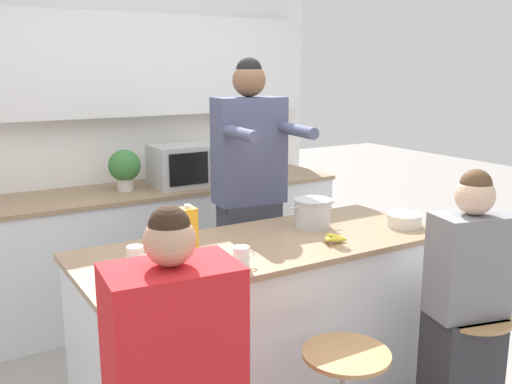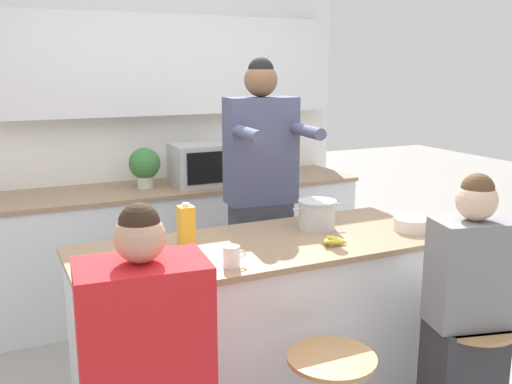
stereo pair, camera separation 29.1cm
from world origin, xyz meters
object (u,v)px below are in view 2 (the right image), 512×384
coffee_cup_near (131,250)px  person_cooking (261,207)px  juice_carton (186,226)px  fruit_bowl (412,224)px  cooking_pot (317,214)px  banana_bunch (333,241)px  potted_plant (145,165)px  coffee_cup_far (232,257)px  microwave (205,164)px  kitchen_island (262,327)px  person_seated_near (466,326)px  bar_stool_rightmost (469,379)px

coffee_cup_near → person_cooking: bearing=33.1°
juice_carton → fruit_bowl: bearing=-12.4°
cooking_pot → banana_bunch: (-0.08, -0.29, -0.06)m
coffee_cup_near → juice_carton: bearing=11.5°
fruit_bowl → potted_plant: potted_plant is taller
fruit_bowl → banana_bunch: (-0.53, -0.04, -0.01)m
coffee_cup_far → microwave: size_ratio=0.22×
coffee_cup_far → banana_bunch: bearing=7.5°
kitchen_island → fruit_bowl: (0.84, -0.15, 0.50)m
coffee_cup_far → potted_plant: 1.86m
juice_carton → coffee_cup_near: bearing=-168.5°
kitchen_island → person_cooking: (0.33, 0.70, 0.46)m
fruit_bowl → juice_carton: size_ratio=0.88×
person_seated_near → potted_plant: (-0.93, 2.26, 0.49)m
bar_stool_rightmost → coffee_cup_near: coffee_cup_near is taller
kitchen_island → potted_plant: potted_plant is taller
bar_stool_rightmost → person_seated_near: bearing=132.2°
coffee_cup_far → person_cooking: bearing=57.6°
cooking_pot → fruit_bowl: (0.45, -0.25, -0.05)m
bar_stool_rightmost → juice_carton: 1.55m
kitchen_island → fruit_bowl: size_ratio=9.88×
coffee_cup_far → banana_bunch: 0.59m
person_cooking → juice_carton: (-0.69, -0.58, 0.11)m
fruit_bowl → potted_plant: size_ratio=0.65×
banana_bunch → potted_plant: bearing=105.5°
cooking_pot → coffee_cup_far: cooking_pot is taller
person_cooking → coffee_cup_far: size_ratio=17.50×
coffee_cup_far → microwave: (0.54, 1.81, 0.10)m
person_cooking → microwave: bearing=100.5°
coffee_cup_near → banana_bunch: bearing=-14.2°
potted_plant → person_seated_near: bearing=-67.6°
kitchen_island → coffee_cup_far: size_ratio=17.87×
coffee_cup_near → person_seated_near: bearing=-27.5°
person_cooking → potted_plant: 1.05m
juice_carton → microwave: microwave is taller
juice_carton → banana_bunch: bearing=-24.4°
fruit_bowl → coffee_cup_far: coffee_cup_far is taller
person_seated_near → juice_carton: 1.42m
person_seated_near → cooking_pot: person_seated_near is taller
person_seated_near → juice_carton: size_ratio=6.14×
juice_carton → potted_plant: potted_plant is taller
person_seated_near → banana_bunch: bearing=146.4°
person_cooking → coffee_cup_near: bearing=-141.2°
fruit_bowl → potted_plant: (-1.03, 1.74, 0.13)m
juice_carton → potted_plant: bearing=83.3°
person_seated_near → microwave: (-0.48, 2.21, 0.47)m
person_cooking → juice_carton: person_cooking is taller
cooking_pot → coffee_cup_near: size_ratio=2.75×
bar_stool_rightmost → cooking_pot: 1.11m
person_seated_near → kitchen_island: bearing=152.1°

